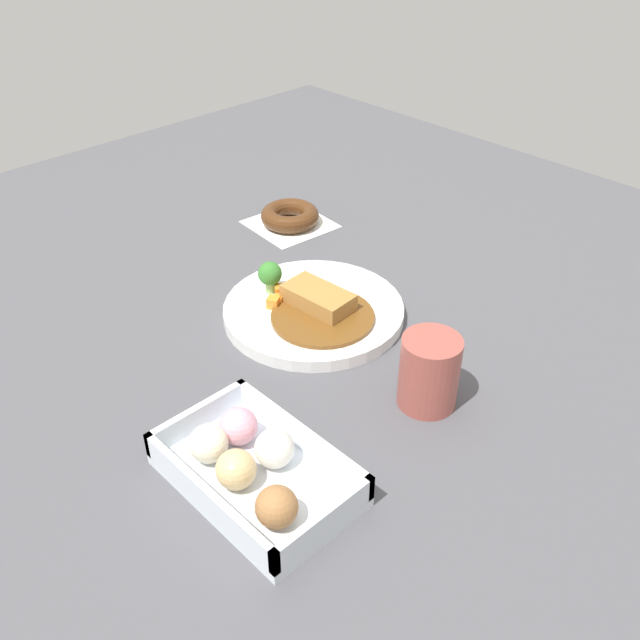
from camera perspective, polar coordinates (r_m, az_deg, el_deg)
ground_plane at (r=0.96m, az=-3.02°, el=-1.06°), size 1.60×1.60×0.00m
curry_plate at (r=0.98m, az=-0.59°, el=0.94°), size 0.25×0.25×0.07m
donut_box at (r=0.74m, az=-5.54°, el=-11.86°), size 0.21×0.13×0.05m
chocolate_ring_donut at (r=1.22m, az=-2.47°, el=8.41°), size 0.14×0.14×0.03m
coffee_mug at (r=0.83m, az=8.87°, el=-4.20°), size 0.07×0.07×0.09m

